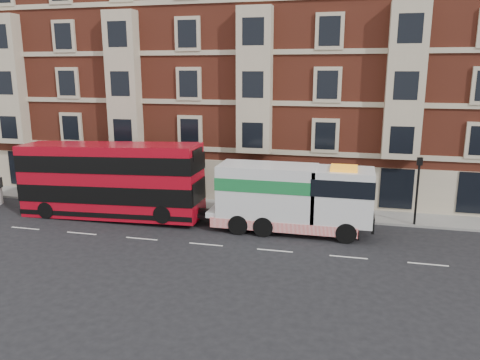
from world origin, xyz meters
The scene contains 8 objects.
ground centered at (0.00, 0.00, 0.00)m, with size 120.00×120.00×0.00m, color black.
sidewalk centered at (0.00, 7.50, 0.07)m, with size 90.00×3.00×0.15m, color slate.
victorian_terrace centered at (0.50, 15.00, 10.07)m, with size 45.00×12.00×20.40m.
lamp_post_west centered at (-6.00, 6.20, 2.68)m, with size 0.35×0.15×4.35m.
lamp_post_east centered at (12.00, 6.20, 2.68)m, with size 0.35×0.15×4.35m.
double_decker_bus centered at (-7.73, 3.39, 2.66)m, with size 12.41×2.85×5.02m.
tow_truck centered at (4.34, 3.39, 2.20)m, with size 9.94×2.94×4.14m.
pedestrian centered at (-6.58, 7.21, 1.04)m, with size 0.65×0.43×1.78m, color #1C2139.
Camera 1 is at (7.87, -24.12, 9.72)m, focal length 35.00 mm.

